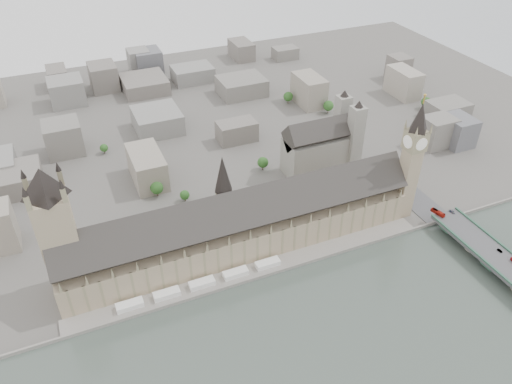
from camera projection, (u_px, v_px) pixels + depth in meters
name	position (u px, v px, depth m)	size (l,w,h in m)	color
ground	(251.00, 265.00, 365.43)	(900.00, 900.00, 0.00)	#595651
embankment_wall	(259.00, 277.00, 353.34)	(600.00, 1.50, 3.00)	gray
river_terrace	(255.00, 271.00, 359.24)	(270.00, 15.00, 2.00)	gray
terrace_tents	(202.00, 283.00, 345.03)	(118.00, 7.00, 4.00)	white
palace_of_westminster	(241.00, 225.00, 366.96)	(265.00, 40.73, 55.44)	gray
elizabeth_tower	(413.00, 154.00, 381.92)	(17.00, 17.00, 107.50)	gray
victoria_tower	(56.00, 228.00, 313.63)	(30.00, 30.00, 100.00)	gray
central_tower	(223.00, 185.00, 347.99)	(13.00, 13.00, 48.00)	gray
westminster_abbey	(322.00, 145.00, 457.48)	(68.00, 36.00, 64.00)	gray
city_skyline_inland	(163.00, 106.00, 537.58)	(720.00, 360.00, 38.00)	gray
park_trees	(211.00, 214.00, 402.72)	(110.00, 30.00, 15.00)	#204F1C
red_bus_north	(438.00, 212.00, 397.15)	(2.85, 12.20, 3.40)	red
car_silver	(500.00, 251.00, 362.04)	(1.47, 4.20, 1.38)	gray
car_approach	(452.00, 212.00, 399.54)	(2.14, 5.25, 1.52)	gray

